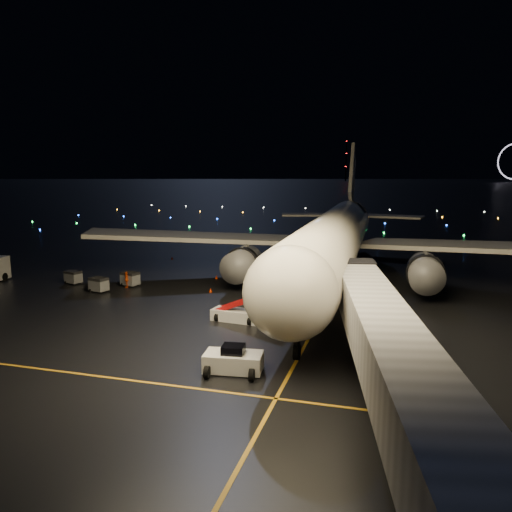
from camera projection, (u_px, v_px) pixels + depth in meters
The scene contains 16 objects.
ground at pixel (369, 193), 327.94m from camera, with size 2000.00×2000.00×0.00m, color black.
lane_centre at pixel (330, 300), 54.37m from camera, with size 0.25×80.00×0.02m, color gold.
lane_cross at pixel (42, 369), 35.24m from camera, with size 60.00×0.25×0.02m, color gold.
airliner at pixel (337, 207), 62.94m from camera, with size 66.04×62.73×18.71m, color silver, non-canonical shape.
pushback_tug at pixel (233, 358), 34.70m from camera, with size 4.02×2.11×1.92m, color silver.
belt_loader at pixel (237, 303), 46.50m from camera, with size 6.89×1.88×3.34m, color silver, non-canonical shape.
crew_c at pixel (127, 280), 60.04m from camera, with size 1.15×0.48×1.96m, color #F65213.
safety_cone_0 at pixel (210, 290), 57.91m from camera, with size 0.39×0.39×0.44m, color #F42D00.
safety_cone_1 at pixel (284, 280), 63.15m from camera, with size 0.48×0.48×0.55m, color #F42D00.
safety_cone_2 at pixel (216, 277), 65.16m from camera, with size 0.39×0.39×0.45m, color #F42D00.
safety_cone_3 at pixel (172, 258), 79.62m from camera, with size 0.40×0.40×0.45m, color #F42D00.
radio_mast at pixel (346, 160), 756.14m from camera, with size 1.80×1.80×64.00m, color black.
taxiway_lights at pixel (330, 220), 143.90m from camera, with size 164.00×92.00×0.36m, color black, non-canonical shape.
baggage_cart_0 at pixel (130, 279), 60.83m from camera, with size 2.03×1.42×1.73m, color gray.
baggage_cart_1 at pixel (99, 285), 57.82m from camera, with size 1.99×1.39×1.69m, color gray.
baggage_cart_2 at pixel (73, 277), 62.06m from camera, with size 1.91×1.34×1.62m, color gray.
Camera 1 is at (18.68, -38.01, 13.77)m, focal length 35.00 mm.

